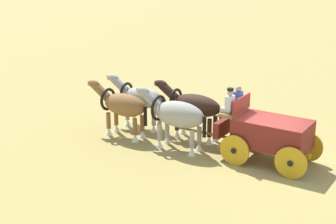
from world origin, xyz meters
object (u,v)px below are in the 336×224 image
object	(u,v)px
show_wagon	(268,133)
draft_horse_lead_off	(140,98)
draft_horse_rear_off	(193,106)
draft_horse_lead_near	(122,105)
draft_horse_rear_near	(176,115)

from	to	relation	value
show_wagon	draft_horse_lead_off	bearing A→B (deg)	-14.76
draft_horse_rear_off	draft_horse_lead_near	bearing A→B (deg)	17.95
draft_horse_lead_near	show_wagon	bearing A→B (deg)	177.45
show_wagon	draft_horse_lead_near	xyz separation A→B (m)	(6.10, -0.27, 0.17)
draft_horse_lead_near	draft_horse_rear_off	bearing A→B (deg)	-162.05
draft_horse_rear_near	draft_horse_lead_off	size ratio (longest dim) A/B	1.03
show_wagon	draft_horse_rear_near	xyz separation A→B (m)	(3.52, 0.12, 0.23)
draft_horse_rear_near	draft_horse_lead_near	xyz separation A→B (m)	(2.58, -0.39, -0.06)
draft_horse_rear_off	draft_horse_lead_off	world-z (taller)	draft_horse_rear_off
show_wagon	draft_horse_lead_near	bearing A→B (deg)	-2.55
draft_horse_rear_near	draft_horse_lead_off	distance (m)	2.93
draft_horse_lead_near	draft_horse_lead_off	size ratio (longest dim) A/B	0.99
draft_horse_rear_off	draft_horse_rear_near	bearing A→B (deg)	82.11
show_wagon	draft_horse_lead_near	distance (m)	6.11
show_wagon	draft_horse_lead_off	world-z (taller)	show_wagon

